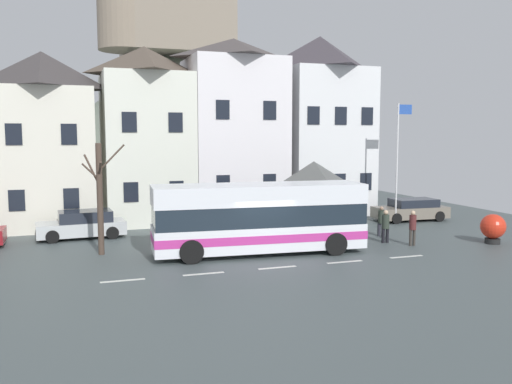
# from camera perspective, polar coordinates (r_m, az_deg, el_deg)

# --- Properties ---
(ground_plane) EXTENTS (40.00, 60.00, 0.07)m
(ground_plane) POSITION_cam_1_polar(r_m,az_deg,el_deg) (23.37, 0.73, -7.05)
(ground_plane) COLOR #475152
(townhouse_01) EXTENTS (5.36, 5.63, 9.91)m
(townhouse_01) POSITION_cam_1_polar(r_m,az_deg,el_deg) (33.25, -21.32, 5.09)
(townhouse_01) COLOR silver
(townhouse_01) RESTS_ON ground_plane
(townhouse_02) EXTENTS (5.07, 5.97, 10.50)m
(townhouse_02) POSITION_cam_1_polar(r_m,az_deg,el_deg) (33.68, -11.48, 5.89)
(townhouse_02) COLOR silver
(townhouse_02) RESTS_ON ground_plane
(townhouse_03) EXTENTS (5.77, 5.21, 11.19)m
(townhouse_03) POSITION_cam_1_polar(r_m,az_deg,el_deg) (34.45, -2.33, 6.58)
(townhouse_03) COLOR white
(townhouse_03) RESTS_ON ground_plane
(townhouse_04) EXTENTS (5.57, 6.19, 11.76)m
(townhouse_04) POSITION_cam_1_polar(r_m,az_deg,el_deg) (37.11, 6.64, 6.94)
(townhouse_04) COLOR white
(townhouse_04) RESTS_ON ground_plane
(hilltop_castle) EXTENTS (39.02, 39.02, 22.38)m
(hilltop_castle) POSITION_cam_1_polar(r_m,az_deg,el_deg) (58.38, -8.44, 8.34)
(hilltop_castle) COLOR slate
(hilltop_castle) RESTS_ON ground_plane
(transit_bus) EXTENTS (9.51, 3.20, 3.10)m
(transit_bus) POSITION_cam_1_polar(r_m,az_deg,el_deg) (24.01, 0.32, -2.83)
(transit_bus) COLOR white
(transit_bus) RESTS_ON ground_plane
(bus_shelter) EXTENTS (3.60, 3.60, 3.86)m
(bus_shelter) POSITION_cam_1_polar(r_m,az_deg,el_deg) (28.89, 6.07, 1.74)
(bus_shelter) COLOR #473D33
(bus_shelter) RESTS_ON ground_plane
(parked_car_00) EXTENTS (4.42, 2.17, 1.40)m
(parked_car_00) POSITION_cam_1_polar(r_m,az_deg,el_deg) (29.15, -17.74, -3.29)
(parked_car_00) COLOR silver
(parked_car_00) RESTS_ON ground_plane
(parked_car_01) EXTENTS (4.55, 2.14, 1.34)m
(parked_car_01) POSITION_cam_1_polar(r_m,az_deg,el_deg) (34.75, 15.95, -1.81)
(parked_car_01) COLOR slate
(parked_car_01) RESTS_ON ground_plane
(parked_car_02) EXTENTS (4.47, 2.43, 1.31)m
(parked_car_02) POSITION_cam_1_polar(r_m,az_deg,el_deg) (32.01, 7.28, -2.30)
(parked_car_02) COLOR #2F593B
(parked_car_02) RESTS_ON ground_plane
(pedestrian_00) EXTENTS (0.34, 0.33, 1.69)m
(pedestrian_00) POSITION_cam_1_polar(r_m,az_deg,el_deg) (26.86, 16.12, -3.39)
(pedestrian_00) COLOR #38332D
(pedestrian_00) RESTS_ON ground_plane
(pedestrian_01) EXTENTS (0.33, 0.33, 1.56)m
(pedestrian_01) POSITION_cam_1_polar(r_m,az_deg,el_deg) (28.95, 13.01, -2.94)
(pedestrian_01) COLOR #2D2D38
(pedestrian_01) RESTS_ON ground_plane
(pedestrian_02) EXTENTS (0.35, 0.36, 1.59)m
(pedestrian_02) POSITION_cam_1_polar(r_m,az_deg,el_deg) (28.57, 11.10, -2.90)
(pedestrian_02) COLOR #2D2D38
(pedestrian_02) RESTS_ON ground_plane
(pedestrian_03) EXTENTS (0.38, 0.36, 1.61)m
(pedestrian_03) POSITION_cam_1_polar(r_m,az_deg,el_deg) (27.28, 13.43, -3.33)
(pedestrian_03) COLOR black
(pedestrian_03) RESTS_ON ground_plane
(public_bench) EXTENTS (1.67, 0.48, 0.87)m
(public_bench) POSITION_cam_1_polar(r_m,az_deg,el_deg) (32.04, 7.70, -2.62)
(public_bench) COLOR #473828
(public_bench) RESTS_ON ground_plane
(flagpole) EXTENTS (0.95, 0.10, 7.08)m
(flagpole) POSITION_cam_1_polar(r_m,az_deg,el_deg) (32.90, 14.71, 3.81)
(flagpole) COLOR silver
(flagpole) RESTS_ON ground_plane
(harbour_buoy) EXTENTS (1.19, 1.19, 1.44)m
(harbour_buoy) POSITION_cam_1_polar(r_m,az_deg,el_deg) (28.73, 23.61, -3.42)
(harbour_buoy) COLOR black
(harbour_buoy) RESTS_ON ground_plane
(bare_tree_02) EXTENTS (1.85, 1.54, 4.90)m
(bare_tree_02) POSITION_cam_1_polar(r_m,az_deg,el_deg) (24.65, -16.07, -0.41)
(bare_tree_02) COLOR #47382D
(bare_tree_02) RESTS_ON ground_plane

